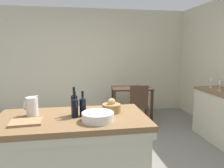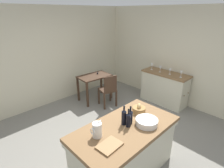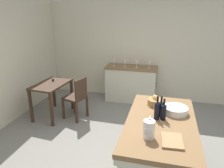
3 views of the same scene
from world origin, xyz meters
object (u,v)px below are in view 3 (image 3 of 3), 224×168
Objects in this scene: pitcher at (149,129)px; bread_basket at (155,102)px; wine_glass_far_left at (150,64)px; wine_glass_left at (137,63)px; wash_bowl at (176,110)px; writing_desk at (52,89)px; wooden_chair at (77,97)px; island_table at (159,147)px; wine_glass_right at (114,61)px; wine_bottle_dark at (161,108)px; cutting_board at (172,141)px; wine_bottle_green at (163,111)px; wine_bottle_amber at (157,110)px; side_cabinet at (131,84)px; wine_glass_middle at (125,62)px.

bread_basket is (0.90, -0.01, -0.05)m from pitcher.
wine_glass_left is at bearing 86.77° from wine_glass_far_left.
wine_glass_far_left is (2.25, 0.56, 0.10)m from wash_bowl.
writing_desk is at bearing 122.02° from wine_glass_far_left.
wooden_chair is 3.59× the size of pitcher.
wine_glass_right is at bearing 26.42° from island_table.
pitcher reaches higher than wine_glass_far_left.
writing_desk is 3.32× the size of wine_bottle_dark.
wine_bottle_green is (0.49, 0.11, 0.11)m from cutting_board.
wine_bottle_amber is (0.03, 0.06, 0.53)m from island_table.
wine_bottle_dark is (-2.45, -0.81, 0.53)m from side_cabinet.
wine_glass_far_left reaches higher than wooden_chair.
wine_bottle_green is 1.66× the size of wine_glass_middle.
wine_glass_middle is (2.39, 0.96, 0.04)m from wine_bottle_dark.
wine_bottle_amber reaches higher than wine_glass_left.
wine_glass_right is (2.27, 1.44, 0.11)m from wash_bowl.
wine_glass_middle is at bearing 21.88° from wine_bottle_green.
wine_glass_middle is at bearing -48.03° from writing_desk.
wine_bottle_dark is 2.42m from wine_glass_far_left.
wine_bottle_green is at bearing -164.13° from wine_glass_left.
side_cabinet is 7.32× the size of wine_glass_middle.
pitcher is 0.78× the size of wine_bottle_amber.
wash_bowl is (0.27, -0.18, 0.44)m from island_table.
wine_glass_right is at bearing 32.49° from wash_bowl.
wash_bowl reaches higher than island_table.
side_cabinet is at bearing 17.77° from island_table.
wine_bottle_dark is at bearing -124.06° from wooden_chair.
wine_bottle_dark is at bearing 7.41° from island_table.
wine_glass_right is at bearing 28.98° from bread_basket.
wine_bottle_green reaches higher than bread_basket.
wooden_chair is at bearing 54.60° from wine_bottle_green.
wine_glass_left is at bearing 15.43° from cutting_board.
bread_basket is at bearing 17.22° from wine_bottle_green.
pitcher is 1.62× the size of wine_glass_left.
wash_bowl is 1.81× the size of wine_glass_right.
wine_glass_right is (2.99, 1.40, 0.15)m from cutting_board.
side_cabinet is 5.06× the size of pitcher.
wine_glass_middle is (2.97, 1.11, 0.14)m from cutting_board.
island_table is 8.96× the size of wine_glass_right.
bread_basket is 0.95m from cutting_board.
wine_bottle_green is 2.67m from wine_glass_middle.
wine_bottle_dark reaches higher than writing_desk.
side_cabinet reaches higher than writing_desk.
bread_basket is at bearing -116.99° from wooden_chair.
pitcher is at bearing -136.76° from wooden_chair.
wine_glass_middle is (2.52, 0.97, 0.55)m from island_table.
wine_glass_far_left is at bearing -91.34° from wine_glass_right.
wash_bowl is 0.35m from wine_bottle_amber.
side_cabinet is at bearing 13.13° from pitcher.
wooden_chair reaches higher than cutting_board.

